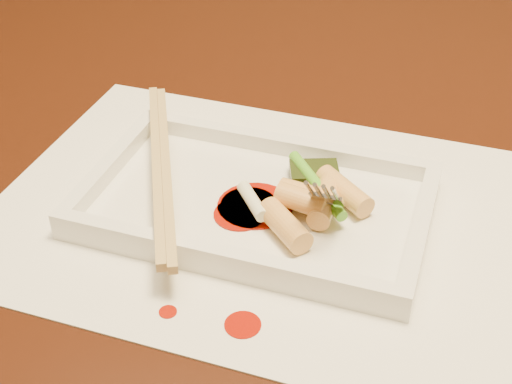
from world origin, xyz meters
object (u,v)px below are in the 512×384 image
(fork, at_px, (359,123))
(table, at_px, (191,234))
(chopstick_a, at_px, (157,164))
(placemat, at_px, (256,211))
(plate_base, at_px, (256,207))

(fork, bearing_deg, table, 162.24)
(chopstick_a, relative_size, fork, 1.72)
(placemat, relative_size, fork, 2.86)
(plate_base, xyz_separation_m, fork, (0.07, 0.02, 0.08))
(plate_base, distance_m, chopstick_a, 0.08)
(table, relative_size, fork, 10.00)
(fork, bearing_deg, plate_base, -165.58)
(chopstick_a, height_order, fork, fork)
(table, relative_size, plate_base, 5.38)
(placemat, distance_m, fork, 0.11)
(chopstick_a, bearing_deg, table, 95.91)
(plate_base, bearing_deg, fork, 14.42)
(table, distance_m, fork, 0.25)
(placemat, bearing_deg, plate_base, 45.00)
(placemat, height_order, fork, fork)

